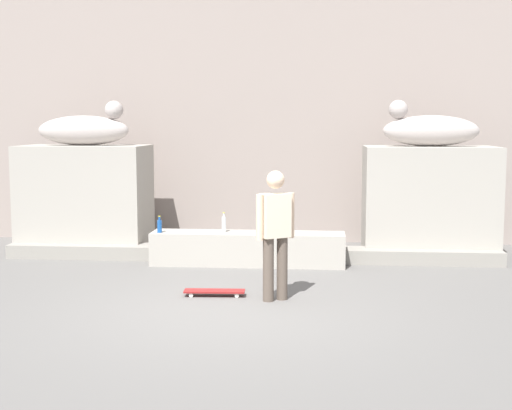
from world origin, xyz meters
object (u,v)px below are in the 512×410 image
at_px(skater, 275,229).
at_px(bottle_clear, 224,224).
at_px(bottle_blue, 160,226).
at_px(skateboard, 214,291).
at_px(statue_reclining_left, 86,129).
at_px(statue_reclining_right, 429,129).

bearing_deg(skater, bottle_clear, -98.19).
bearing_deg(bottle_clear, bottle_blue, -171.39).
height_order(skateboard, bottle_blue, bottle_blue).
xyz_separation_m(skater, bottle_clear, (-0.97, 2.26, -0.27)).
bearing_deg(statue_reclining_left, skater, -44.46).
bearing_deg(statue_reclining_right, skater, 53.23).
xyz_separation_m(statue_reclining_right, skater, (-2.37, -3.24, -1.24)).
distance_m(skateboard, bottle_blue, 2.36).
xyz_separation_m(statue_reclining_left, bottle_clear, (2.57, -0.98, -1.50)).
bearing_deg(skateboard, skater, 167.14).
height_order(statue_reclining_right, skateboard, statue_reclining_right).
xyz_separation_m(bottle_blue, bottle_clear, (1.02, 0.15, 0.02)).
height_order(statue_reclining_left, skater, statue_reclining_left).
relative_size(statue_reclining_left, bottle_blue, 5.98).
distance_m(skater, bottle_clear, 2.47).
xyz_separation_m(statue_reclining_right, bottle_blue, (-4.36, -1.13, -1.52)).
relative_size(statue_reclining_right, bottle_clear, 5.06).
relative_size(skateboard, bottle_clear, 2.55).
bearing_deg(statue_reclining_left, statue_reclining_right, -1.93).
relative_size(bottle_blue, bottle_clear, 0.85).
bearing_deg(skater, statue_reclining_left, -73.90).
bearing_deg(bottle_clear, skater, -66.84).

